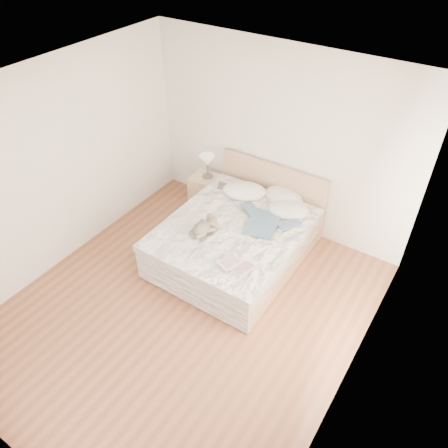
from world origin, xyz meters
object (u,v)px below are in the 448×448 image
(nightstand, at_px, (206,192))
(table_lamp, at_px, (207,162))
(childrens_book, at_px, (237,265))
(teddy_bear, at_px, (202,232))
(photo_book, at_px, (227,189))
(bed, at_px, (237,239))

(nightstand, bearing_deg, table_lamp, 67.90)
(childrens_book, height_order, teddy_bear, teddy_bear)
(photo_book, xyz_separation_m, childrens_book, (0.98, -1.28, 0.00))
(childrens_book, distance_m, teddy_bear, 0.74)
(table_lamp, bearing_deg, bed, -36.86)
(teddy_bear, bearing_deg, childrens_book, -11.54)
(bed, height_order, table_lamp, bed)
(bed, xyz_separation_m, childrens_book, (0.45, -0.72, 0.32))
(photo_book, height_order, teddy_bear, teddy_bear)
(childrens_book, bearing_deg, photo_book, 143.45)
(nightstand, bearing_deg, photo_book, -18.62)
(photo_book, height_order, childrens_book, same)
(photo_book, xyz_separation_m, teddy_bear, (0.28, -1.03, 0.02))
(nightstand, bearing_deg, teddy_bear, -56.53)
(table_lamp, bearing_deg, teddy_bear, -57.82)
(photo_book, relative_size, childrens_book, 0.87)
(table_lamp, distance_m, childrens_book, 2.10)
(childrens_book, bearing_deg, table_lamp, 150.78)
(bed, xyz_separation_m, photo_book, (-0.53, 0.56, 0.32))
(teddy_bear, bearing_deg, nightstand, 131.86)
(teddy_bear, bearing_deg, table_lamp, 130.57)
(table_lamp, relative_size, photo_book, 1.09)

